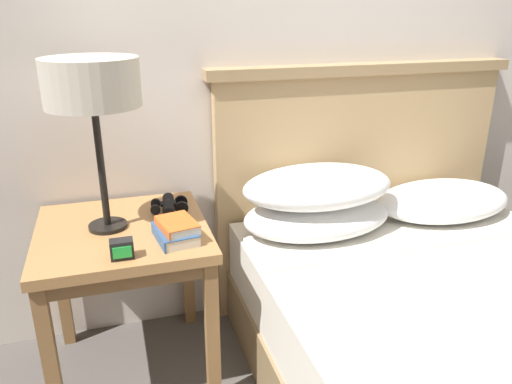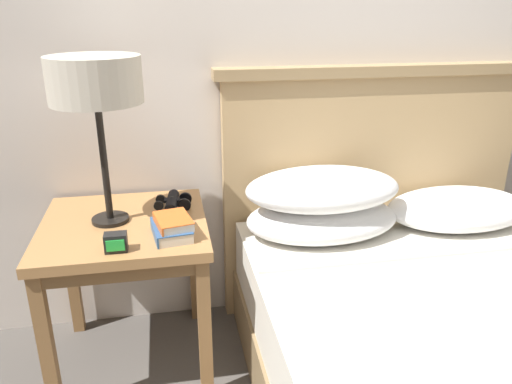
{
  "view_description": "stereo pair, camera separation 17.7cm",
  "coord_description": "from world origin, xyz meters",
  "px_view_note": "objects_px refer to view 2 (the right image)",
  "views": [
    {
      "loc": [
        -0.66,
        -0.94,
        1.33
      ],
      "look_at": [
        -0.18,
        0.64,
        0.7
      ],
      "focal_mm": 35.0,
      "sensor_mm": 36.0,
      "label": 1
    },
    {
      "loc": [
        -0.49,
        -0.99,
        1.33
      ],
      "look_at": [
        -0.18,
        0.64,
        0.7
      ],
      "focal_mm": 35.0,
      "sensor_mm": 36.0,
      "label": 2
    }
  ],
  "objects_px": {
    "table_lamp": "(95,84)",
    "alarm_clock": "(116,242)",
    "binoculars_pair": "(173,202)",
    "bed": "(457,353)",
    "book_stacked_on_top": "(173,221)",
    "book_on_nightstand": "(171,230)",
    "nightstand": "(126,242)"
  },
  "relations": [
    {
      "from": "table_lamp",
      "to": "alarm_clock",
      "type": "distance_m",
      "value": 0.52
    },
    {
      "from": "binoculars_pair",
      "to": "bed",
      "type": "bearing_deg",
      "value": -35.77
    },
    {
      "from": "table_lamp",
      "to": "binoculars_pair",
      "type": "distance_m",
      "value": 0.52
    },
    {
      "from": "book_stacked_on_top",
      "to": "binoculars_pair",
      "type": "bearing_deg",
      "value": 88.69
    },
    {
      "from": "book_on_nightstand",
      "to": "binoculars_pair",
      "type": "relative_size",
      "value": 1.17
    },
    {
      "from": "table_lamp",
      "to": "book_stacked_on_top",
      "type": "xyz_separation_m",
      "value": [
        0.22,
        -0.16,
        -0.43
      ]
    },
    {
      "from": "nightstand",
      "to": "book_on_nightstand",
      "type": "bearing_deg",
      "value": -40.99
    },
    {
      "from": "alarm_clock",
      "to": "book_on_nightstand",
      "type": "bearing_deg",
      "value": 25.48
    },
    {
      "from": "bed",
      "to": "book_stacked_on_top",
      "type": "relative_size",
      "value": 10.84
    },
    {
      "from": "binoculars_pair",
      "to": "book_stacked_on_top",
      "type": "bearing_deg",
      "value": -91.31
    },
    {
      "from": "nightstand",
      "to": "book_on_nightstand",
      "type": "relative_size",
      "value": 3.15
    },
    {
      "from": "nightstand",
      "to": "table_lamp",
      "type": "bearing_deg",
      "value": 158.98
    },
    {
      "from": "book_on_nightstand",
      "to": "alarm_clock",
      "type": "distance_m",
      "value": 0.19
    },
    {
      "from": "table_lamp",
      "to": "alarm_clock",
      "type": "bearing_deg",
      "value": -81.06
    },
    {
      "from": "book_stacked_on_top",
      "to": "alarm_clock",
      "type": "xyz_separation_m",
      "value": [
        -0.18,
        -0.08,
        -0.02
      ]
    },
    {
      "from": "book_on_nightstand",
      "to": "alarm_clock",
      "type": "bearing_deg",
      "value": -154.52
    },
    {
      "from": "nightstand",
      "to": "bed",
      "type": "distance_m",
      "value": 1.18
    },
    {
      "from": "binoculars_pair",
      "to": "alarm_clock",
      "type": "height_order",
      "value": "alarm_clock"
    },
    {
      "from": "table_lamp",
      "to": "nightstand",
      "type": "bearing_deg",
      "value": -21.02
    },
    {
      "from": "table_lamp",
      "to": "bed",
      "type": "bearing_deg",
      "value": -26.21
    },
    {
      "from": "bed",
      "to": "table_lamp",
      "type": "xyz_separation_m",
      "value": [
        -1.08,
        0.53,
        0.8
      ]
    },
    {
      "from": "nightstand",
      "to": "alarm_clock",
      "type": "xyz_separation_m",
      "value": [
        -0.01,
        -0.22,
        0.11
      ]
    },
    {
      "from": "book_stacked_on_top",
      "to": "table_lamp",
      "type": "bearing_deg",
      "value": 142.78
    },
    {
      "from": "binoculars_pair",
      "to": "alarm_clock",
      "type": "xyz_separation_m",
      "value": [
        -0.18,
        -0.33,
        0.01
      ]
    },
    {
      "from": "bed",
      "to": "alarm_clock",
      "type": "height_order",
      "value": "bed"
    },
    {
      "from": "book_stacked_on_top",
      "to": "binoculars_pair",
      "type": "xyz_separation_m",
      "value": [
        0.01,
        0.25,
        -0.03
      ]
    },
    {
      "from": "book_on_nightstand",
      "to": "book_stacked_on_top",
      "type": "distance_m",
      "value": 0.04
    },
    {
      "from": "nightstand",
      "to": "book_on_nightstand",
      "type": "height_order",
      "value": "book_on_nightstand"
    },
    {
      "from": "bed",
      "to": "binoculars_pair",
      "type": "distance_m",
      "value": 1.11
    },
    {
      "from": "nightstand",
      "to": "book_on_nightstand",
      "type": "distance_m",
      "value": 0.24
    },
    {
      "from": "book_on_nightstand",
      "to": "alarm_clock",
      "type": "relative_size",
      "value": 2.73
    },
    {
      "from": "table_lamp",
      "to": "binoculars_pair",
      "type": "xyz_separation_m",
      "value": [
        0.22,
        0.09,
        -0.46
      ]
    }
  ]
}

